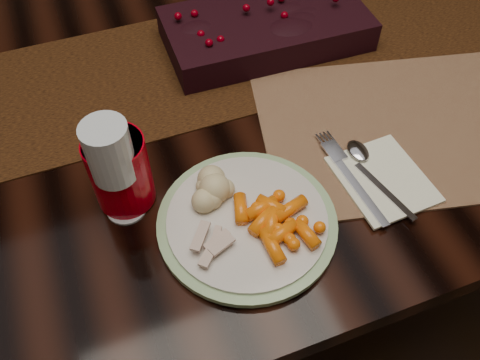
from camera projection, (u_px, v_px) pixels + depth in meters
name	position (u px, v px, depth m)	size (l,w,h in m)	color
floor	(213.00, 278.00, 1.50)	(5.00, 5.00, 0.00)	black
dining_table	(207.00, 205.00, 1.20)	(1.80, 1.00, 0.75)	black
table_runner	(213.00, 60.00, 0.95)	(1.56, 0.32, 0.00)	black
centerpiece	(266.00, 25.00, 0.95)	(0.37, 0.19, 0.07)	black
placemat_main	(399.00, 128.00, 0.84)	(0.45, 0.33, 0.00)	brown
dinner_plate	(247.00, 221.00, 0.71)	(0.25, 0.25, 0.01)	silver
baby_carrots	(270.00, 222.00, 0.69)	(0.10, 0.09, 0.02)	orange
mashed_potatoes	(211.00, 187.00, 0.71)	(0.08, 0.07, 0.04)	tan
turkey_shreds	(208.00, 244.00, 0.67)	(0.07, 0.06, 0.02)	beige
napkin	(383.00, 179.00, 0.76)	(0.12, 0.14, 0.00)	white
fork	(354.00, 181.00, 0.76)	(0.03, 0.17, 0.00)	silver
spoon	(376.00, 178.00, 0.76)	(0.03, 0.15, 0.00)	silver
red_cup	(120.00, 171.00, 0.70)	(0.08, 0.08, 0.12)	#AD000E
wine_glass	(116.00, 172.00, 0.67)	(0.06, 0.06, 0.17)	#ACB9C5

